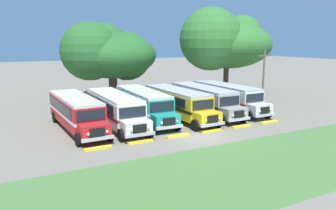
# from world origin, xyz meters

# --- Properties ---
(ground_plane) EXTENTS (220.00, 220.00, 0.00)m
(ground_plane) POSITION_xyz_m (0.00, 0.00, 0.00)
(ground_plane) COLOR slate
(foreground_grass_strip) EXTENTS (80.00, 8.94, 0.01)m
(foreground_grass_strip) POSITION_xyz_m (0.00, -6.72, 0.00)
(foreground_grass_strip) COLOR #4C7538
(foreground_grass_strip) RESTS_ON ground_plane
(parked_bus_slot_0) EXTENTS (3.04, 10.89, 2.82)m
(parked_bus_slot_0) POSITION_xyz_m (-8.20, 7.12, 1.58)
(parked_bus_slot_0) COLOR red
(parked_bus_slot_0) RESTS_ON ground_plane
(parked_bus_slot_1) EXTENTS (2.75, 10.85, 2.82)m
(parked_bus_slot_1) POSITION_xyz_m (-4.84, 6.67, 1.58)
(parked_bus_slot_1) COLOR silver
(parked_bus_slot_1) RESTS_ON ground_plane
(parked_bus_slot_2) EXTENTS (3.04, 10.89, 2.82)m
(parked_bus_slot_2) POSITION_xyz_m (-1.70, 7.56, 1.58)
(parked_bus_slot_2) COLOR teal
(parked_bus_slot_2) RESTS_ON ground_plane
(parked_bus_slot_3) EXTENTS (2.90, 10.87, 2.82)m
(parked_bus_slot_3) POSITION_xyz_m (1.56, 6.63, 1.58)
(parked_bus_slot_3) COLOR yellow
(parked_bus_slot_3) RESTS_ON ground_plane
(parked_bus_slot_4) EXTENTS (2.74, 10.85, 2.82)m
(parked_bus_slot_4) POSITION_xyz_m (4.90, 7.06, 1.58)
(parked_bus_slot_4) COLOR #9E9993
(parked_bus_slot_4) RESTS_ON ground_plane
(parked_bus_slot_5) EXTENTS (2.78, 10.85, 2.82)m
(parked_bus_slot_5) POSITION_xyz_m (8.07, 7.24, 1.58)
(parked_bus_slot_5) COLOR silver
(parked_bus_slot_5) RESTS_ON ground_plane
(curb_wheelstop_0) EXTENTS (2.00, 0.36, 0.15)m
(curb_wheelstop_0) POSITION_xyz_m (-8.13, 0.91, 0.07)
(curb_wheelstop_0) COLOR yellow
(curb_wheelstop_0) RESTS_ON ground_plane
(curb_wheelstop_1) EXTENTS (2.00, 0.36, 0.15)m
(curb_wheelstop_1) POSITION_xyz_m (-4.88, 0.91, 0.07)
(curb_wheelstop_1) COLOR yellow
(curb_wheelstop_1) RESTS_ON ground_plane
(curb_wheelstop_2) EXTENTS (2.00, 0.36, 0.15)m
(curb_wheelstop_2) POSITION_xyz_m (-1.63, 0.91, 0.07)
(curb_wheelstop_2) COLOR yellow
(curb_wheelstop_2) RESTS_ON ground_plane
(curb_wheelstop_3) EXTENTS (2.00, 0.36, 0.15)m
(curb_wheelstop_3) POSITION_xyz_m (1.63, 0.91, 0.07)
(curb_wheelstop_3) COLOR yellow
(curb_wheelstop_3) RESTS_ON ground_plane
(curb_wheelstop_4) EXTENTS (2.00, 0.36, 0.15)m
(curb_wheelstop_4) POSITION_xyz_m (4.88, 0.91, 0.07)
(curb_wheelstop_4) COLOR yellow
(curb_wheelstop_4) RESTS_ON ground_plane
(curb_wheelstop_5) EXTENTS (2.00, 0.36, 0.15)m
(curb_wheelstop_5) POSITION_xyz_m (8.13, 0.91, 0.07)
(curb_wheelstop_5) COLOR yellow
(curb_wheelstop_5) RESTS_ON ground_plane
(broad_shade_tree) EXTENTS (11.97, 12.35, 9.87)m
(broad_shade_tree) POSITION_xyz_m (-1.30, 19.41, 5.95)
(broad_shade_tree) COLOR brown
(broad_shade_tree) RESTS_ON ground_plane
(secondary_tree) EXTENTS (14.21, 13.28, 11.75)m
(secondary_tree) POSITION_xyz_m (13.81, 16.08, 7.22)
(secondary_tree) COLOR brown
(secondary_tree) RESTS_ON ground_plane
(utility_pole) EXTENTS (1.80, 0.20, 6.59)m
(utility_pole) POSITION_xyz_m (10.92, 4.84, 3.53)
(utility_pole) COLOR brown
(utility_pole) RESTS_ON ground_plane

